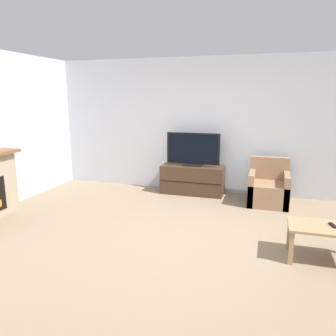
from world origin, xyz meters
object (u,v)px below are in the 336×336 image
Objects in this scene: tv_stand at (193,180)px; tv at (193,150)px; armchair at (268,189)px; remote at (333,225)px; coffee_table at (327,232)px.

tv_stand is 0.60m from tv.
armchair is (1.47, -0.22, -0.61)m from tv.
armchair is at bearing -8.45° from tv_stand.
tv_stand is 1.49m from armchair.
armchair is at bearing 93.89° from remote.
armchair reaches higher than tv_stand.
remote reaches higher than coffee_table.
armchair reaches higher than remote.
tv is 1.61m from armchair.
remote is (0.73, -2.03, 0.17)m from armchair.
tv is 6.86× the size of remote.
coffee_table is at bearing -72.18° from armchair.
tv_stand is 1.52× the size of armchair.
remote is (2.20, -2.25, -0.44)m from tv.
armchair is 5.29× the size of remote.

